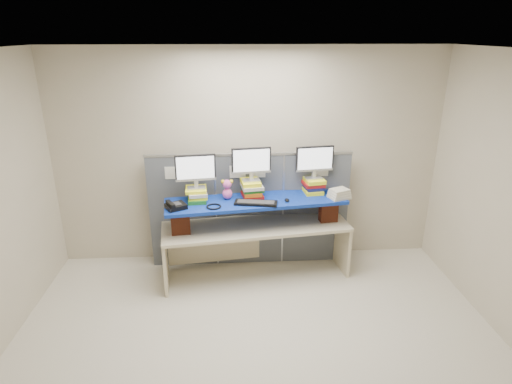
{
  "coord_description": "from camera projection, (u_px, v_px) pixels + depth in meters",
  "views": [
    {
      "loc": [
        -0.24,
        -3.34,
        2.95
      ],
      "look_at": [
        0.06,
        1.45,
        1.14
      ],
      "focal_mm": 30.0,
      "sensor_mm": 36.0,
      "label": 1
    }
  ],
  "objects": [
    {
      "name": "plush_toy",
      "position": [
        227.0,
        189.0,
        5.14
      ],
      "size": [
        0.15,
        0.11,
        0.25
      ],
      "rotation": [
        0.0,
        0.0,
        -0.24
      ],
      "color": "#EC5AAB",
      "rests_on": "blue_board"
    },
    {
      "name": "monitor_left",
      "position": [
        195.0,
        169.0,
        5.01
      ],
      "size": [
        0.48,
        0.16,
        0.41
      ],
      "rotation": [
        0.0,
        0.0,
        0.13
      ],
      "color": "#B5B6BB",
      "rests_on": "book_stack_left"
    },
    {
      "name": "book_stack_left",
      "position": [
        197.0,
        194.0,
        5.12
      ],
      "size": [
        0.28,
        0.33,
        0.15
      ],
      "color": "#1B6822",
      "rests_on": "blue_board"
    },
    {
      "name": "blue_board",
      "position": [
        256.0,
        201.0,
        5.17
      ],
      "size": [
        2.23,
        0.82,
        0.04
      ],
      "primitive_type": "cube",
      "rotation": [
        0.0,
        0.0,
        0.13
      ],
      "color": "navy",
      "rests_on": "brick_pier_left"
    },
    {
      "name": "book_stack_center",
      "position": [
        252.0,
        189.0,
        5.23
      ],
      "size": [
        0.29,
        0.33,
        0.2
      ],
      "color": "#A91313",
      "rests_on": "blue_board"
    },
    {
      "name": "cubicle_partition",
      "position": [
        250.0,
        209.0,
        5.56
      ],
      "size": [
        2.6,
        0.06,
        1.53
      ],
      "color": "#484D55",
      "rests_on": "ground"
    },
    {
      "name": "desk_phone",
      "position": [
        175.0,
        206.0,
        4.89
      ],
      "size": [
        0.28,
        0.27,
        0.09
      ],
      "rotation": [
        0.0,
        0.0,
        0.49
      ],
      "color": "black",
      "rests_on": "blue_board"
    },
    {
      "name": "book_stack_right",
      "position": [
        313.0,
        185.0,
        5.37
      ],
      "size": [
        0.28,
        0.32,
        0.18
      ],
      "color": "yellow",
      "rests_on": "blue_board"
    },
    {
      "name": "monitor_center",
      "position": [
        251.0,
        162.0,
        5.11
      ],
      "size": [
        0.48,
        0.16,
        0.41
      ],
      "rotation": [
        0.0,
        0.0,
        0.13
      ],
      "color": "#B5B6BB",
      "rests_on": "book_stack_center"
    },
    {
      "name": "binder_stack",
      "position": [
        339.0,
        194.0,
        5.2
      ],
      "size": [
        0.29,
        0.26,
        0.11
      ],
      "rotation": [
        0.0,
        0.0,
        0.36
      ],
      "color": "beige",
      "rests_on": "blue_board"
    },
    {
      "name": "headset",
      "position": [
        214.0,
        207.0,
        4.94
      ],
      "size": [
        0.22,
        0.22,
        0.02
      ],
      "primitive_type": "torus",
      "rotation": [
        0.0,
        0.0,
        0.33
      ],
      "color": "black",
      "rests_on": "blue_board"
    },
    {
      "name": "room",
      "position": [
        259.0,
        223.0,
        3.68
      ],
      "size": [
        5.0,
        4.0,
        2.8
      ],
      "color": "#C0B59E",
      "rests_on": "ground"
    },
    {
      "name": "brick_pier_left",
      "position": [
        180.0,
        222.0,
        5.02
      ],
      "size": [
        0.23,
        0.15,
        0.3
      ],
      "primitive_type": "cube",
      "rotation": [
        0.0,
        0.0,
        0.13
      ],
      "color": "maroon",
      "rests_on": "desk"
    },
    {
      "name": "monitor_right",
      "position": [
        315.0,
        160.0,
        5.26
      ],
      "size": [
        0.48,
        0.16,
        0.41
      ],
      "rotation": [
        0.0,
        0.0,
        0.13
      ],
      "color": "#B5B6BB",
      "rests_on": "book_stack_right"
    },
    {
      "name": "keyboard",
      "position": [
        256.0,
        203.0,
        5.03
      ],
      "size": [
        0.52,
        0.25,
        0.03
      ],
      "rotation": [
        0.0,
        0.0,
        -0.18
      ],
      "color": "black",
      "rests_on": "blue_board"
    },
    {
      "name": "desk",
      "position": [
        256.0,
        235.0,
        5.33
      ],
      "size": [
        2.36,
        0.96,
        0.7
      ],
      "rotation": [
        0.0,
        0.0,
        0.13
      ],
      "color": "beige",
      "rests_on": "ground"
    },
    {
      "name": "mouse",
      "position": [
        287.0,
        200.0,
        5.11
      ],
      "size": [
        0.07,
        0.11,
        0.03
      ],
      "primitive_type": "ellipsoid",
      "rotation": [
        0.0,
        0.0,
        -0.13
      ],
      "color": "black",
      "rests_on": "blue_board"
    },
    {
      "name": "brick_pier_right",
      "position": [
        328.0,
        210.0,
        5.35
      ],
      "size": [
        0.23,
        0.15,
        0.3
      ],
      "primitive_type": "cube",
      "rotation": [
        0.0,
        0.0,
        0.13
      ],
      "color": "maroon",
      "rests_on": "desk"
    }
  ]
}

